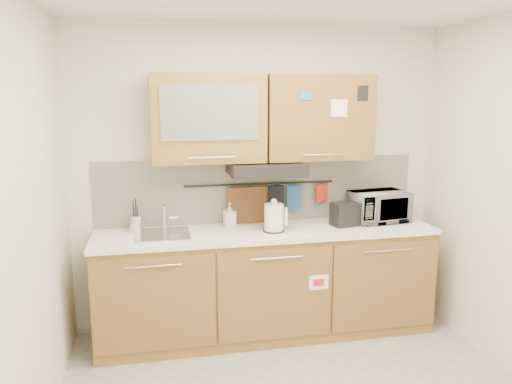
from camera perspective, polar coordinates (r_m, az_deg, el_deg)
name	(u,v)px	position (r m, az deg, el deg)	size (l,w,h in m)	color
wall_back	(259,178)	(4.35, 0.38, 1.57)	(3.20, 3.20, 0.00)	silver
wall_left	(19,234)	(2.88, -25.45, -4.40)	(3.00, 3.00, 0.00)	silver
base_cabinet	(267,288)	(4.30, 1.24, -10.93)	(2.80, 0.64, 0.88)	olive
countertop	(267,232)	(4.14, 1.28, -4.59)	(2.82, 0.62, 0.04)	white
backsplash	(260,190)	(4.36, 0.41, 0.24)	(2.80, 0.02, 0.56)	silver
upper_cabinets	(263,118)	(4.12, 0.84, 8.46)	(1.82, 0.37, 0.70)	olive
range_hood	(266,169)	(4.09, 1.12, 2.67)	(0.60, 0.46, 0.10)	black
sink	(163,234)	(4.05, -10.59, -4.76)	(0.42, 0.40, 0.26)	silver
utensil_rail	(260,184)	(4.31, 0.52, 0.94)	(0.02, 0.02, 1.30)	black
utensil_crock	(136,223)	(4.18, -13.53, -3.47)	(0.14, 0.14, 0.27)	silver
kettle	(274,218)	(4.06, 2.08, -3.03)	(0.20, 0.18, 0.27)	silver
toaster	(347,214)	(4.32, 10.38, -2.46)	(0.29, 0.21, 0.20)	black
microwave	(379,207)	(4.51, 13.86, -1.62)	(0.48, 0.32, 0.27)	#999999
soap_bottle	(230,214)	(4.23, -3.04, -2.58)	(0.09, 0.09, 0.20)	#999999
cutting_board	(250,214)	(4.33, -0.72, -2.52)	(0.39, 0.03, 0.48)	brown
oven_mitt	(294,198)	(4.39, 4.42, -0.63)	(0.13, 0.03, 0.22)	#1F4C92
dark_pouch	(276,199)	(4.35, 2.28, -0.76)	(0.14, 0.04, 0.23)	black
pot_holder	(322,193)	(4.46, 7.51, -0.10)	(0.13, 0.02, 0.16)	#B22717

